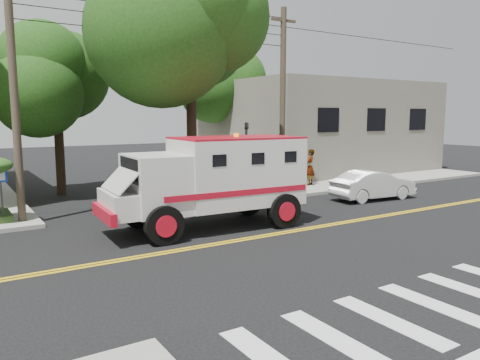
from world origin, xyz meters
TOP-DOWN VIEW (x-y plane):
  - ground at (0.00, 0.00)m, footprint 100.00×100.00m
  - sidewalk_ne at (13.50, 13.50)m, footprint 17.00×17.00m
  - building_right at (15.00, 14.00)m, footprint 14.00×12.00m
  - utility_pole_left at (-5.60, 6.00)m, footprint 0.28×0.28m
  - utility_pole_right at (6.30, 6.20)m, footprint 0.28×0.28m
  - tree_main at (1.94, 6.21)m, footprint 6.08×5.70m
  - tree_left at (-2.68, 11.79)m, footprint 4.48×4.20m
  - tree_right at (8.84, 15.77)m, footprint 4.80×4.50m
  - traffic_signal at (3.80, 5.60)m, footprint 0.15×0.18m
  - accessibility_sign at (-6.20, 6.17)m, footprint 0.45×0.10m
  - armored_truck at (0.05, 1.92)m, footprint 7.08×3.10m
  - parked_sedan at (9.04, 2.76)m, footprint 4.27×1.81m
  - pedestrian_a at (8.90, 7.09)m, footprint 0.85×0.76m
  - pedestrian_b at (7.24, 6.32)m, footprint 1.08×1.01m

SIDE VIEW (x-z plane):
  - ground at x=0.00m, z-range 0.00..0.00m
  - sidewalk_ne at x=13.50m, z-range 0.00..0.15m
  - parked_sedan at x=9.04m, z-range 0.00..1.37m
  - pedestrian_b at x=7.24m, z-range 0.15..1.92m
  - pedestrian_a at x=8.90m, z-range 0.15..2.10m
  - accessibility_sign at x=-6.20m, z-range 0.35..2.38m
  - armored_truck at x=0.05m, z-range 0.22..3.39m
  - traffic_signal at x=3.80m, z-range 0.43..4.03m
  - building_right at x=15.00m, z-range 0.15..6.15m
  - utility_pole_left at x=-5.60m, z-range 0.00..9.00m
  - utility_pole_right at x=6.30m, z-range 0.00..9.00m
  - tree_left at x=-2.68m, z-range 1.88..9.58m
  - tree_right at x=8.84m, z-range 1.99..10.19m
  - tree_main at x=1.94m, z-range 2.27..12.12m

